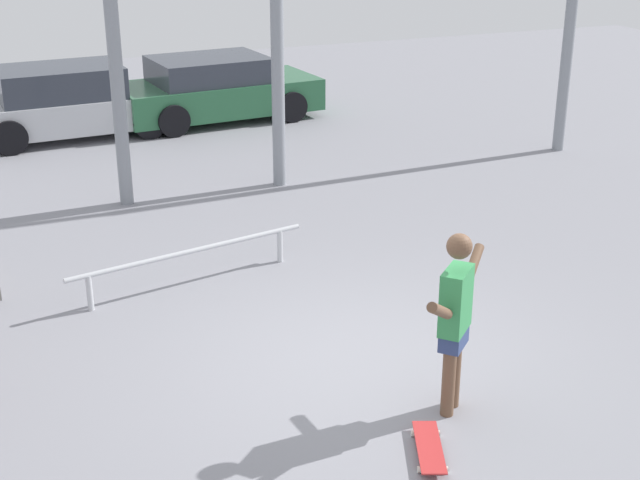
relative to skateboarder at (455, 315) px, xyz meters
name	(u,v)px	position (x,y,z in m)	size (l,w,h in m)	color
ground_plane	(360,364)	(-0.40, 1.07, -0.96)	(36.00, 36.00, 0.00)	gray
skateboarder	(455,315)	(0.00, 0.00, 0.00)	(1.12, 1.06, 1.71)	brown
skateboard	(429,447)	(-0.50, -0.53, -0.90)	(0.48, 0.78, 0.08)	red
grind_rail	(190,256)	(-1.47, 3.57, -0.59)	(2.98, 0.68, 0.45)	#B7BABF
parked_car_silver	(68,103)	(-1.86, 11.11, -0.32)	(4.15, 2.08, 1.33)	#B7BABF
parked_car_green	(215,89)	(1.07, 11.30, -0.34)	(4.15, 2.25, 1.28)	#28603D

